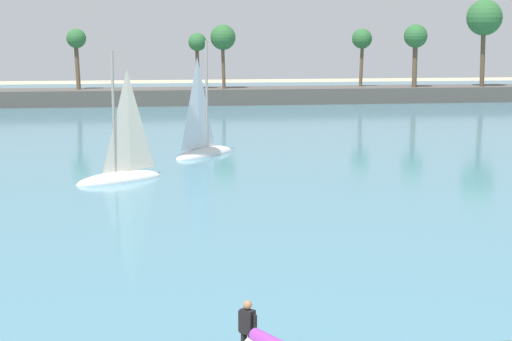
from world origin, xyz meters
TOP-DOWN VIEW (x-y plane):
  - sea at (0.00, 63.25)m, footprint 220.00×112.96m
  - palm_headland at (-0.34, 79.73)m, footprint 93.65×7.06m
  - person_at_waterline at (0.25, 6.08)m, footprint 0.40×0.43m
  - sailboat_mid_bay at (1.85, 40.17)m, footprint 4.89×5.07m
  - sailboat_far_left at (-3.20, 31.61)m, footprint 5.12×3.97m

SIDE VIEW (x-z plane):
  - sea at x=0.00m, z-range 0.00..0.06m
  - sailboat_far_left at x=-3.20m, z-range -2.96..4.41m
  - sailboat_mid_bay at x=1.85m, z-range -3.16..4.70m
  - person_at_waterline at x=0.25m, z-range 0.06..1.73m
  - palm_headland at x=-0.34m, z-range -3.98..9.17m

